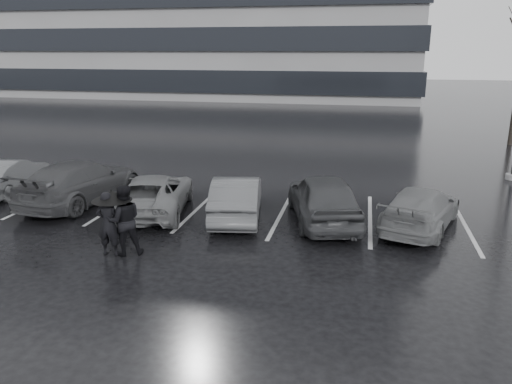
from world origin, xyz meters
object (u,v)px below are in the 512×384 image
object	(u,v)px
car_west_d	(8,176)
pedestrian_left	(108,224)
car_main	(323,198)
car_east	(421,208)
pedestrian_right	(124,220)
car_west_b	(154,193)
car_west_a	(237,197)
car_west_c	(81,182)

from	to	relation	value
car_west_d	pedestrian_left	xyz separation A→B (m)	(6.45, -4.54, 0.22)
car_main	car_east	size ratio (longest dim) A/B	1.05
car_east	pedestrian_right	bearing A→B (deg)	43.64
car_main	car_west_b	size ratio (longest dim) A/B	0.99
pedestrian_left	pedestrian_right	xyz separation A→B (m)	(0.37, 0.14, 0.07)
car_main	car_west_a	bearing A→B (deg)	-11.09
car_main	car_west_d	xyz separation A→B (m)	(-11.57, 0.78, -0.12)
car_west_c	pedestrian_left	distance (m)	5.10
car_west_a	car_main	bearing A→B (deg)	174.04
car_west_a	pedestrian_right	distance (m)	4.01
car_main	car_west_c	xyz separation A→B (m)	(-8.29, 0.24, -0.02)
car_west_b	pedestrian_left	world-z (taller)	pedestrian_left
car_main	car_west_b	world-z (taller)	car_main
car_west_a	pedestrian_right	xyz separation A→B (m)	(-2.08, -3.42, 0.25)
car_west_b	pedestrian_left	bearing A→B (deg)	83.32
pedestrian_left	pedestrian_right	size ratio (longest dim) A/B	0.92
car_west_d	car_west_a	bearing A→B (deg)	165.94
car_main	car_west_a	size ratio (longest dim) A/B	1.09
car_west_c	car_east	size ratio (longest dim) A/B	1.20
car_west_a	car_east	distance (m)	5.52
car_main	car_west_c	world-z (taller)	car_main
car_west_b	pedestrian_right	size ratio (longest dim) A/B	2.43
car_west_b	car_west_d	xyz separation A→B (m)	(-6.14, 0.99, 0.01)
car_west_d	pedestrian_right	xyz separation A→B (m)	(6.82, -4.40, 0.29)
car_east	car_west_a	bearing A→B (deg)	20.35
car_west_a	car_west_d	bearing A→B (deg)	-16.51
pedestrian_left	car_main	bearing A→B (deg)	-148.14
car_west_c	car_west_b	bearing A→B (deg)	178.82
car_west_a	car_west_b	bearing A→B (deg)	-9.96
car_main	car_east	world-z (taller)	car_main
car_west_b	car_east	size ratio (longest dim) A/B	1.06
car_main	car_west_c	bearing A→B (deg)	-16.99
car_west_c	pedestrian_right	xyz separation A→B (m)	(3.54, -3.86, 0.19)
pedestrian_left	car_west_a	bearing A→B (deg)	-128.93
car_west_a	car_west_b	size ratio (longest dim) A/B	0.91
car_west_a	car_west_b	world-z (taller)	car_west_a
car_west_d	car_east	size ratio (longest dim) A/B	0.91
car_main	pedestrian_left	bearing A→B (deg)	20.95
car_east	pedestrian_right	distance (m)	8.43
car_west_c	car_main	bearing A→B (deg)	-173.91
car_west_c	pedestrian_right	size ratio (longest dim) A/B	2.75
car_east	car_main	bearing A→B (deg)	18.63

